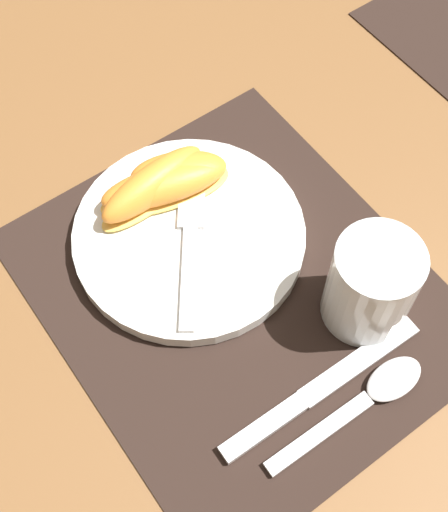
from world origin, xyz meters
The scene contains 10 objects.
ground_plane centered at (0.00, 0.00, 0.00)m, with size 3.00×3.00×0.00m, color brown.
placemat centered at (0.00, 0.00, 0.00)m, with size 0.40×0.34×0.00m.
plate centered at (-0.07, -0.01, 0.01)m, with size 0.23×0.23×0.02m.
juice_glass centered at (0.09, 0.08, 0.05)m, with size 0.08×0.08×0.10m.
knife centered at (0.12, 0.00, 0.01)m, with size 0.02×0.22×0.01m.
spoon centered at (0.16, 0.04, 0.01)m, with size 0.03×0.17×0.01m.
fork centered at (-0.07, -0.01, 0.02)m, with size 0.16×0.12×0.00m.
citrus_wedge_0 centered at (-0.13, 0.02, 0.03)m, with size 0.09×0.11×0.03m.
citrus_wedge_1 centered at (-0.13, 0.00, 0.03)m, with size 0.08×0.14×0.03m.
citrus_wedge_2 centered at (-0.13, -0.01, 0.04)m, with size 0.06×0.14×0.04m.
Camera 1 is at (0.25, -0.19, 0.62)m, focal length 50.00 mm.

